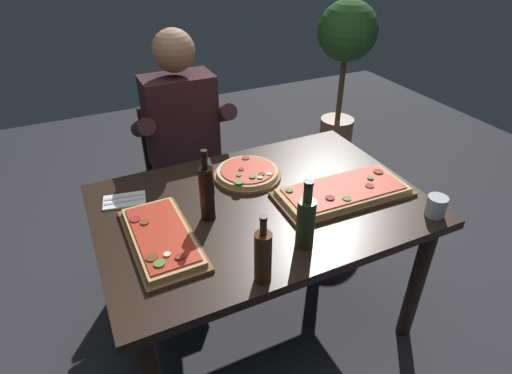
# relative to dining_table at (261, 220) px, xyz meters

# --- Properties ---
(ground_plane) EXTENTS (6.40, 6.40, 0.00)m
(ground_plane) POSITION_rel_dining_table_xyz_m (0.00, 0.00, -0.64)
(ground_plane) COLOR #2D2D33
(dining_table) EXTENTS (1.40, 0.96, 0.74)m
(dining_table) POSITION_rel_dining_table_xyz_m (0.00, 0.00, 0.00)
(dining_table) COLOR black
(dining_table) RESTS_ON ground_plane
(pizza_rectangular_front) EXTENTS (0.61, 0.29, 0.05)m
(pizza_rectangular_front) POSITION_rel_dining_table_xyz_m (0.35, -0.11, 0.12)
(pizza_rectangular_front) COLOR brown
(pizza_rectangular_front) RESTS_ON dining_table
(pizza_rectangular_left) EXTENTS (0.25, 0.50, 0.05)m
(pizza_rectangular_left) POSITION_rel_dining_table_xyz_m (-0.46, -0.07, 0.11)
(pizza_rectangular_left) COLOR brown
(pizza_rectangular_left) RESTS_ON dining_table
(pizza_round_far) EXTENTS (0.32, 0.32, 0.05)m
(pizza_round_far) POSITION_rel_dining_table_xyz_m (0.04, 0.22, 0.11)
(pizza_round_far) COLOR olive
(pizza_round_far) RESTS_ON dining_table
(wine_bottle_dark) EXTENTS (0.07, 0.07, 0.28)m
(wine_bottle_dark) POSITION_rel_dining_table_xyz_m (0.02, -0.32, 0.21)
(wine_bottle_dark) COLOR #233819
(wine_bottle_dark) RESTS_ON dining_table
(oil_bottle_amber) EXTENTS (0.06, 0.06, 0.31)m
(oil_bottle_amber) POSITION_rel_dining_table_xyz_m (-0.24, -0.01, 0.22)
(oil_bottle_amber) COLOR black
(oil_bottle_amber) RESTS_ON dining_table
(vinegar_bottle_green) EXTENTS (0.06, 0.06, 0.27)m
(vinegar_bottle_green) POSITION_rel_dining_table_xyz_m (-0.20, -0.42, 0.20)
(vinegar_bottle_green) COLOR #47230F
(vinegar_bottle_green) RESTS_ON dining_table
(tumbler_near_camera) EXTENTS (0.08, 0.08, 0.09)m
(tumbler_near_camera) POSITION_rel_dining_table_xyz_m (0.61, -0.39, 0.13)
(tumbler_near_camera) COLOR silver
(tumbler_near_camera) RESTS_ON dining_table
(napkin_cutlery_set) EXTENTS (0.20, 0.14, 0.01)m
(napkin_cutlery_set) POSITION_rel_dining_table_xyz_m (-0.54, 0.26, 0.10)
(napkin_cutlery_set) COLOR white
(napkin_cutlery_set) RESTS_ON dining_table
(diner_chair) EXTENTS (0.44, 0.44, 0.87)m
(diner_chair) POSITION_rel_dining_table_xyz_m (-0.12, 0.86, -0.16)
(diner_chair) COLOR black
(diner_chair) RESTS_ON ground_plane
(seated_diner) EXTENTS (0.53, 0.41, 1.33)m
(seated_diner) POSITION_rel_dining_table_xyz_m (-0.12, 0.74, 0.10)
(seated_diner) COLOR #23232D
(seated_diner) RESTS_ON ground_plane
(potted_plant_corner) EXTENTS (0.46, 0.46, 1.29)m
(potted_plant_corner) POSITION_rel_dining_table_xyz_m (1.38, 1.34, 0.22)
(potted_plant_corner) COLOR #846042
(potted_plant_corner) RESTS_ON ground_plane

